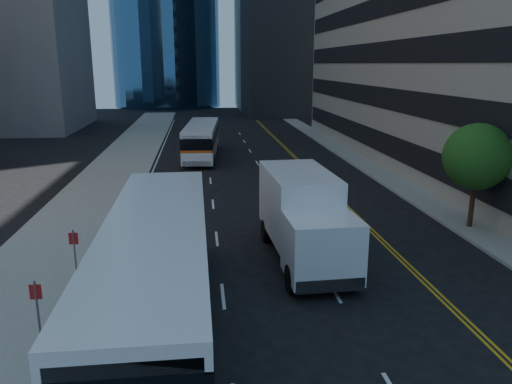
# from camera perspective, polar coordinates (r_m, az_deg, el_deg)

# --- Properties ---
(ground) EXTENTS (160.00, 160.00, 0.00)m
(ground) POSITION_cam_1_polar(r_m,az_deg,el_deg) (16.74, 8.99, -14.09)
(ground) COLOR black
(ground) RESTS_ON ground
(sidewalk_west) EXTENTS (5.00, 90.00, 0.15)m
(sidewalk_west) POSITION_cam_1_polar(r_m,az_deg,el_deg) (40.42, -15.38, 2.70)
(sidewalk_west) COLOR gray
(sidewalk_west) RESTS_ON ground
(sidewalk_east) EXTENTS (2.00, 90.00, 0.15)m
(sidewalk_east) POSITION_cam_1_polar(r_m,az_deg,el_deg) (42.03, 11.92, 3.34)
(sidewalk_east) COLOR gray
(sidewalk_east) RESTS_ON ground
(street_tree) EXTENTS (3.20, 3.20, 5.10)m
(street_tree) POSITION_cam_1_polar(r_m,az_deg,el_deg) (26.10, 23.96, 3.71)
(street_tree) COLOR #332114
(street_tree) RESTS_ON sidewalk_east
(bus_front) EXTENTS (3.08, 13.56, 3.49)m
(bus_front) POSITION_cam_1_polar(r_m,az_deg,el_deg) (15.43, -11.23, -8.88)
(bus_front) COLOR white
(bus_front) RESTS_ON ground
(bus_rear) EXTENTS (3.34, 11.44, 2.91)m
(bus_rear) POSITION_cam_1_polar(r_m,az_deg,el_deg) (43.78, -6.23, 6.01)
(bus_rear) COLOR white
(bus_rear) RESTS_ON ground
(box_truck) EXTENTS (2.87, 7.56, 3.57)m
(box_truck) POSITION_cam_1_polar(r_m,az_deg,el_deg) (20.51, 5.51, -2.82)
(box_truck) COLOR white
(box_truck) RESTS_ON ground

